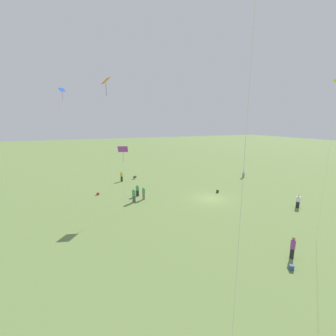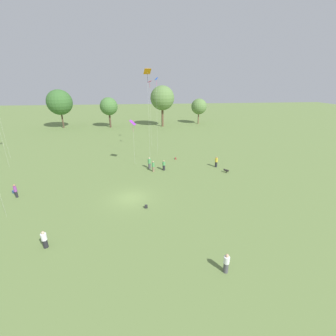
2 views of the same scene
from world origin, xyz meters
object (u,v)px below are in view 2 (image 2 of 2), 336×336
object	(u,v)px
person_1	(44,240)
kite_7	(150,85)
kite_3	(147,75)
person_0	(149,163)
person_2	(216,162)
person_4	(153,166)
picnic_bag_1	(14,192)
kite_2	(133,124)
person_5	(164,165)
picnic_bag_2	(176,158)
person_3	(16,191)
picnic_bag_0	(146,207)
person_6	(226,263)
kite_0	(156,86)
dog_0	(226,170)

from	to	relation	value
person_1	kite_7	bearing A→B (deg)	22.92
kite_7	kite_3	bearing A→B (deg)	69.75
kite_3	person_0	bearing A→B (deg)	114.46
person_2	person_4	distance (m)	10.49
picnic_bag_1	person_2	bearing A→B (deg)	11.95
picnic_bag_1	person_0	bearing A→B (deg)	20.88
kite_2	kite_7	xyz separation A→B (m)	(3.34, 12.09, 5.50)
person_5	picnic_bag_2	distance (m)	5.77
picnic_bag_1	picnic_bag_2	distance (m)	24.93
kite_2	kite_7	bearing A→B (deg)	45.33
picnic_bag_2	person_3	bearing A→B (deg)	-150.92
picnic_bag_0	picnic_bag_1	world-z (taller)	picnic_bag_0
kite_3	kite_2	bearing A→B (deg)	51.70
person_3	kite_7	size ratio (longest dim) A/B	0.13
picnic_bag_0	picnic_bag_2	world-z (taller)	picnic_bag_0
person_3	picnic_bag_1	distance (m)	1.75
kite_2	person_0	bearing A→B (deg)	-64.39
person_1	kite_7	xyz separation A→B (m)	(10.53, 31.52, 11.77)
kite_7	person_2	bearing A→B (deg)	108.46
kite_3	picnic_bag_0	xyz separation A→B (m)	(-1.06, -15.09, -13.99)
person_0	person_6	world-z (taller)	person_0
person_1	person_3	bearing A→B (deg)	77.06
kite_0	person_1	bearing A→B (deg)	-2.28
person_1	kite_0	xyz separation A→B (m)	(11.45, 25.12, 11.74)
person_0	person_5	bearing A→B (deg)	-154.68
kite_3	picnic_bag_0	size ratio (longest dim) A/B	38.82
person_3	kite_0	xyz separation A→B (m)	(18.47, 15.34, 11.66)
person_2	person_6	bearing A→B (deg)	121.37
person_1	picnic_bag_2	xyz separation A→B (m)	(14.50, 21.75, -0.63)
kite_0	picnic_bag_0	world-z (taller)	kite_0
person_3	kite_2	xyz separation A→B (m)	(14.21, 9.64, 6.19)
dog_0	person_5	bearing A→B (deg)	124.94
person_0	picnic_bag_1	distance (m)	18.84
person_2	person_4	size ratio (longest dim) A/B	1.03
dog_0	picnic_bag_2	xyz separation A→B (m)	(-6.90, 7.18, -0.20)
person_5	kite_0	size ratio (longest dim) A/B	0.12
person_1	person_2	world-z (taller)	person_2
kite_7	picnic_bag_0	distance (m)	28.93
person_6	kite_3	bearing A→B (deg)	-13.80
person_3	person_4	xyz separation A→B (m)	(17.15, 6.50, -0.02)
person_1	person_4	world-z (taller)	person_4
person_6	dog_0	bearing A→B (deg)	-44.57
person_1	picnic_bag_0	distance (m)	10.30
person_2	person_5	size ratio (longest dim) A/B	1.07
kite_2	kite_3	bearing A→B (deg)	-6.50
kite_0	person_3	bearing A→B (deg)	-28.07
person_3	person_6	world-z (taller)	person_3
person_0	kite_7	size ratio (longest dim) A/B	0.14
kite_7	kite_2	bearing A→B (deg)	58.14
person_3	kite_2	size ratio (longest dim) A/B	0.23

